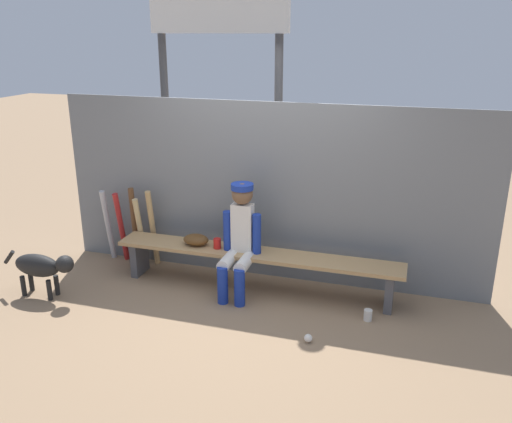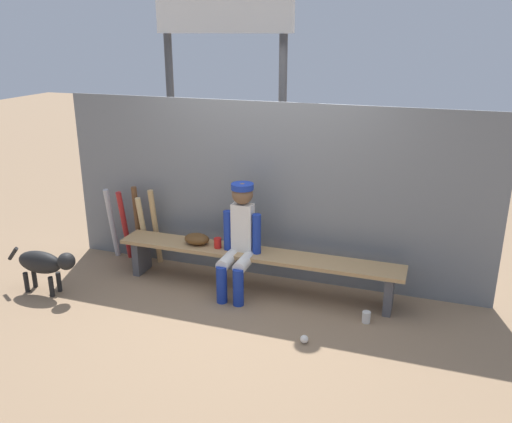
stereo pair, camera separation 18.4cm
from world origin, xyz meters
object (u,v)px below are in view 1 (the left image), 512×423
object	(u,v)px
dugout_bench	(256,259)
bat_aluminum_silver	(108,225)
bat_aluminum_red	(121,227)
cup_on_bench	(217,243)
bat_wood_natural	(141,232)
dog	(42,266)
bat_wood_dark	(135,226)
bat_wood_tan	(153,228)
player_seated	(239,237)
cup_on_ground	(368,315)
baseball_glove	(196,240)
scoreboard	(223,39)
baseball	(308,338)

from	to	relation	value
dugout_bench	bat_aluminum_silver	distance (m)	1.93
bat_aluminum_red	cup_on_bench	distance (m)	1.33
bat_wood_natural	dog	bearing A→B (deg)	-120.69
bat_wood_dark	dog	bearing A→B (deg)	-116.59
dugout_bench	bat_wood_tan	xyz separation A→B (m)	(-1.33, 0.25, 0.11)
bat_aluminum_red	player_seated	bearing A→B (deg)	-12.14
dugout_bench	bat_wood_tan	size ratio (longest dim) A/B	3.30
player_seated	cup_on_ground	xyz separation A→B (m)	(1.36, -0.19, -0.58)
player_seated	bat_wood_natural	distance (m)	1.38
bat_wood_natural	bat_wood_tan	bearing A→B (deg)	10.51
cup_on_ground	baseball_glove	bearing A→B (deg)	170.96
dugout_bench	bat_aluminum_silver	bearing A→B (deg)	172.74
bat_aluminum_silver	dog	distance (m)	1.04
cup_on_bench	dog	size ratio (longest dim) A/B	0.13
cup_on_bench	dog	bearing A→B (deg)	-155.09
bat_wood_natural	bat_aluminum_red	world-z (taller)	bat_aluminum_red
bat_aluminum_red	dugout_bench	bearing A→B (deg)	-7.71
bat_aluminum_red	cup_on_bench	world-z (taller)	bat_aluminum_red
dugout_bench	bat_wood_natural	world-z (taller)	bat_wood_natural
dugout_bench	bat_aluminum_red	bearing A→B (deg)	172.29
scoreboard	dog	distance (m)	3.33
baseball_glove	bat_wood_dark	size ratio (longest dim) A/B	0.30
player_seated	bat_aluminum_red	size ratio (longest dim) A/B	1.33
dugout_bench	cup_on_ground	world-z (taller)	dugout_bench
bat_wood_natural	dugout_bench	bearing A→B (deg)	-8.45
bat_wood_natural	cup_on_bench	xyz separation A→B (m)	(1.05, -0.24, 0.07)
baseball	scoreboard	size ratio (longest dim) A/B	0.02
player_seated	dog	distance (m)	2.06
player_seated	bat_aluminum_silver	xyz separation A→B (m)	(-1.77, 0.35, -0.19)
bat_wood_natural	baseball_glove	bearing A→B (deg)	-15.42
baseball_glove	bat_wood_tan	xyz separation A→B (m)	(-0.65, 0.25, -0.03)
bat_wood_tan	cup_on_bench	xyz separation A→B (m)	(0.90, -0.27, 0.02)
player_seated	cup_on_ground	distance (m)	1.49
dugout_bench	player_seated	size ratio (longest dim) A/B	2.63
scoreboard	baseball_glove	bearing A→B (deg)	-83.35
bat_aluminum_red	scoreboard	world-z (taller)	scoreboard
bat_wood_natural	cup_on_ground	distance (m)	2.76
dugout_bench	bat_wood_dark	distance (m)	1.58
bat_aluminum_silver	cup_on_bench	size ratio (longest dim) A/B	8.06
dugout_bench	bat_aluminum_silver	xyz separation A→B (m)	(-1.91, 0.24, 0.09)
bat_wood_dark	scoreboard	distance (m)	2.48
bat_aluminum_silver	dog	world-z (taller)	bat_aluminum_silver
dugout_bench	bat_wood_dark	size ratio (longest dim) A/B	3.26
baseball_glove	cup_on_bench	size ratio (longest dim) A/B	2.55
bat_wood_natural	cup_on_bench	world-z (taller)	bat_wood_natural
bat_wood_tan	cup_on_bench	bearing A→B (deg)	-16.51
bat_wood_dark	bat_aluminum_red	distance (m)	0.18
dog	bat_wood_dark	bearing A→B (deg)	63.41
baseball_glove	cup_on_bench	world-z (taller)	baseball_glove
baseball_glove	scoreboard	xyz separation A→B (m)	(-0.16, 1.40, 2.04)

